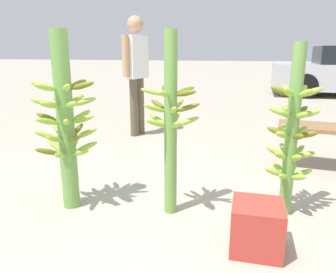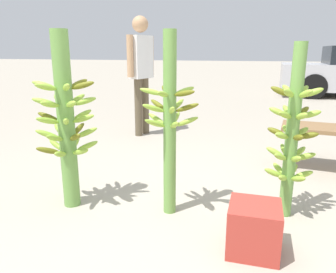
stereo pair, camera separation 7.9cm
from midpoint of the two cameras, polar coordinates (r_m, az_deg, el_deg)
ground_plane at (r=2.42m, az=0.97°, el=-16.37°), size 80.00×80.00×0.00m
banana_stalk_left at (r=2.68m, az=-16.54°, el=2.60°), size 0.50×0.50×1.41m
banana_stalk_center at (r=2.45m, az=1.23°, el=2.53°), size 0.44×0.44×1.40m
banana_stalk_right at (r=2.60m, az=21.62°, el=0.44°), size 0.37×0.37×1.31m
vendor_person at (r=4.90m, az=-4.26°, el=12.39°), size 0.28×0.58×1.73m
produce_crate at (r=2.23m, az=15.75°, el=-15.15°), size 0.32×0.32×0.32m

